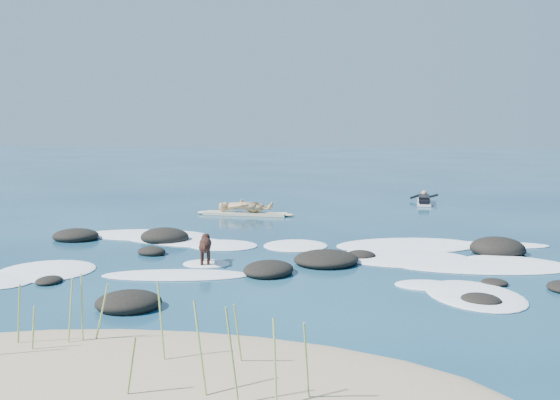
# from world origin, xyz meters

# --- Properties ---
(ground) EXTENTS (160.00, 160.00, 0.00)m
(ground) POSITION_xyz_m (0.00, 0.00, 0.00)
(ground) COLOR #0A2642
(ground) RESTS_ON ground
(sand_dune) EXTENTS (9.00, 4.40, 0.60)m
(sand_dune) POSITION_xyz_m (0.00, -8.20, 0.00)
(sand_dune) COLOR #9E8966
(sand_dune) RESTS_ON ground
(dune_grass) EXTENTS (4.12, 1.78, 1.16)m
(dune_grass) POSITION_xyz_m (-0.08, -7.94, 0.63)
(dune_grass) COLOR #8EAE54
(dune_grass) RESTS_ON ground
(reef_rocks) EXTENTS (13.04, 7.57, 0.56)m
(reef_rocks) POSITION_xyz_m (0.67, -0.25, 0.10)
(reef_rocks) COLOR black
(reef_rocks) RESTS_ON ground
(breaking_foam) EXTENTS (14.38, 8.06, 0.12)m
(breaking_foam) POSITION_xyz_m (0.60, -0.01, 0.01)
(breaking_foam) COLOR white
(breaking_foam) RESTS_ON ground
(standing_surfer_rig) EXTENTS (3.59, 0.74, 2.04)m
(standing_surfer_rig) POSITION_xyz_m (-2.16, 6.78, 0.81)
(standing_surfer_rig) COLOR beige
(standing_surfer_rig) RESTS_ON ground
(paddling_surfer_rig) EXTENTS (1.19, 2.65, 0.46)m
(paddling_surfer_rig) POSITION_xyz_m (4.34, 11.37, 0.16)
(paddling_surfer_rig) COLOR silver
(paddling_surfer_rig) RESTS_ON ground
(dog) EXTENTS (0.45, 1.07, 0.69)m
(dog) POSITION_xyz_m (-1.23, -1.28, 0.46)
(dog) COLOR black
(dog) RESTS_ON ground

